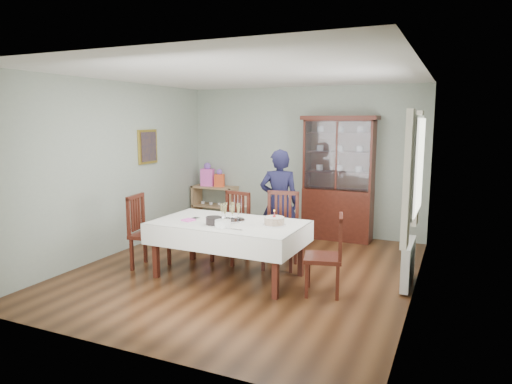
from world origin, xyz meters
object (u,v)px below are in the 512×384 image
Objects in this scene: sideboard at (215,206)px; gift_bag_pink at (207,176)px; champagne_tray at (231,216)px; chair_end_right at (324,271)px; dining_table at (229,249)px; woman at (279,202)px; birthday_cake at (274,221)px; china_cabinet at (338,176)px; chair_far_right at (280,245)px; chair_end_left at (149,246)px; high_chair at (238,226)px; gift_bag_orange at (219,179)px; chair_far_left at (231,241)px.

gift_bag_pink is at bearing -172.43° from sideboard.
champagne_tray is at bearing -54.23° from gift_bag_pink.
sideboard is 0.92× the size of chair_end_right.
dining_table is 3.09m from sideboard.
birthday_cake is at bearing 90.62° from woman.
dining_table is 0.93× the size of china_cabinet.
sideboard is 3.06m from champagne_tray.
chair_far_right reaches higher than chair_end_left.
gift_bag_pink reaches higher than high_chair.
sideboard is 2.58× the size of gift_bag_orange.
high_chair is 3.18× the size of birthday_cake.
sideboard is 1.76m from high_chair.
woman reaches higher than champagne_tray.
woman is at bearing 79.57° from dining_table.
chair_far_left is 2.54m from gift_bag_pink.
chair_end_right is 0.59× the size of woman.
chair_end_right is at bearing -42.56° from gift_bag_orange.
dining_table is 1.88× the size of chair_far_right.
high_chair is 1.76m from gift_bag_orange.
china_cabinet is 2.29× the size of high_chair.
high_chair is 2.73× the size of gift_bag_orange.
gift_bag_orange is at bearing -9.53° from sideboard.
chair_far_left is 0.96× the size of chair_far_right.
chair_far_right is 2.81× the size of champagne_tray.
champagne_tray reaches higher than dining_table.
gift_bag_orange reaches higher than sideboard.
gift_bag_orange is at bearing 138.79° from high_chair.
birthday_cake is 0.64× the size of gift_bag_pink.
woman is at bearing -55.54° from chair_end_left.
chair_far_left is at bearing -55.21° from sideboard.
chair_far_right is at bearing 51.81° from champagne_tray.
sideboard is at bearing -52.84° from woman.
gift_bag_pink is at bearing 125.77° from champagne_tray.
chair_end_left reaches higher than sideboard.
high_chair is at bearing -140.05° from chair_end_right.
chair_far_left is 2.38m from gift_bag_orange.
champagne_tray is at bearing 90.07° from dining_table.
sideboard is 0.62m from gift_bag_pink.
gift_bag_orange is (-2.02, 1.90, 0.63)m from chair_far_right.
champagne_tray is 0.63m from birthday_cake.
chair_far_left is at bearing 115.34° from dining_table.
chair_far_left is at bearing 117.72° from champagne_tray.
high_chair is 1.73m from birthday_cake.
chair_end_left is 3.01× the size of gift_bag_orange.
high_chair is at bearing 116.64° from chair_far_left.
chair_far_left reaches higher than sideboard.
chair_far_left reaches higher than high_chair.
gift_bag_orange is at bearing -54.20° from woman.
chair_far_left is 2.22× the size of gift_bag_pink.
gift_bag_orange is at bearing 130.77° from birthday_cake.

